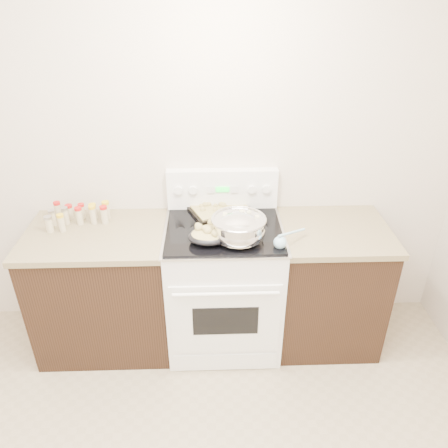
{
  "coord_description": "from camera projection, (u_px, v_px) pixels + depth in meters",
  "views": [
    {
      "loc": [
        0.27,
        -1.02,
        2.37
      ],
      "look_at": [
        0.35,
        1.37,
        1.0
      ],
      "focal_mm": 35.0,
      "sensor_mm": 36.0,
      "label": 1
    }
  ],
  "objects": [
    {
      "name": "mixing_bowl",
      "position": [
        239.0,
        229.0,
        2.66
      ],
      "size": [
        0.4,
        0.4,
        0.2
      ],
      "color": "silver",
      "rests_on": "kitchen_range"
    },
    {
      "name": "kitchen_range",
      "position": [
        224.0,
        283.0,
        3.06
      ],
      "size": [
        0.78,
        0.73,
        1.22
      ],
      "color": "white",
      "rests_on": "ground"
    },
    {
      "name": "counter_left",
      "position": [
        105.0,
        288.0,
        3.05
      ],
      "size": [
        0.93,
        0.67,
        0.92
      ],
      "color": "black",
      "rests_on": "ground"
    },
    {
      "name": "spice_jars",
      "position": [
        78.0,
        215.0,
        2.91
      ],
      "size": [
        0.38,
        0.23,
        0.13
      ],
      "color": "#BFB28C",
      "rests_on": "counter_left"
    },
    {
      "name": "wooden_spoon",
      "position": [
        210.0,
        232.0,
        2.76
      ],
      "size": [
        0.15,
        0.24,
        0.04
      ],
      "color": "#9C6F47",
      "rests_on": "kitchen_range"
    },
    {
      "name": "counter_right",
      "position": [
        326.0,
        284.0,
        3.1
      ],
      "size": [
        0.73,
        0.67,
        0.92
      ],
      "color": "black",
      "rests_on": "ground"
    },
    {
      "name": "blue_ladle",
      "position": [
        281.0,
        241.0,
        2.62
      ],
      "size": [
        0.22,
        0.2,
        0.1
      ],
      "color": "#93C4DB",
      "rests_on": "kitchen_range"
    },
    {
      "name": "room_shell",
      "position": [
        114.0,
        251.0,
        1.21
      ],
      "size": [
        4.1,
        3.6,
        2.75
      ],
      "color": "beige",
      "rests_on": "ground"
    },
    {
      "name": "roasting_pan",
      "position": [
        213.0,
        233.0,
        2.67
      ],
      "size": [
        0.38,
        0.31,
        0.11
      ],
      "color": "black",
      "rests_on": "kitchen_range"
    },
    {
      "name": "baking_sheet",
      "position": [
        219.0,
        209.0,
        3.02
      ],
      "size": [
        0.48,
        0.42,
        0.06
      ],
      "color": "black",
      "rests_on": "kitchen_range"
    }
  ]
}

